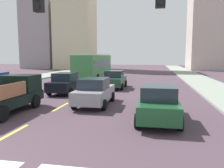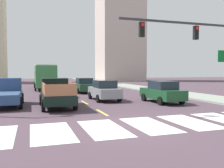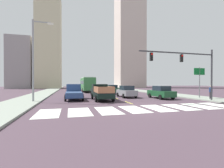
# 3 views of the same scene
# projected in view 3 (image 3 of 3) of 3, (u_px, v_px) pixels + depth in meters

# --- Properties ---
(ground_plane) EXTENTS (160.00, 160.00, 0.00)m
(ground_plane) POSITION_uv_depth(u_px,v_px,m) (146.00, 109.00, 13.16)
(ground_plane) COLOR #4B3944
(sidewalk_right) EXTENTS (3.94, 110.00, 0.15)m
(sidewalk_right) POSITION_uv_depth(u_px,v_px,m) (154.00, 92.00, 33.44)
(sidewalk_right) COLOR gray
(sidewalk_right) RESTS_ON ground
(sidewalk_left) EXTENTS (3.94, 110.00, 0.15)m
(sidewalk_left) POSITION_uv_depth(u_px,v_px,m) (40.00, 94.00, 27.65)
(sidewalk_left) COLOR gray
(sidewalk_left) RESTS_ON ground
(crosswalk_stripe_0) EXTENTS (1.66, 3.59, 0.01)m
(crosswalk_stripe_0) POSITION_uv_depth(u_px,v_px,m) (48.00, 113.00, 11.18)
(crosswalk_stripe_0) COLOR silver
(crosswalk_stripe_0) RESTS_ON ground
(crosswalk_stripe_1) EXTENTS (1.66, 3.59, 0.01)m
(crosswalk_stripe_1) POSITION_uv_depth(u_px,v_px,m) (79.00, 112.00, 11.75)
(crosswalk_stripe_1) COLOR silver
(crosswalk_stripe_1) RESTS_ON ground
(crosswalk_stripe_2) EXTENTS (1.66, 3.59, 0.01)m
(crosswalk_stripe_2) POSITION_uv_depth(u_px,v_px,m) (108.00, 110.00, 12.31)
(crosswalk_stripe_2) COLOR silver
(crosswalk_stripe_2) RESTS_ON ground
(crosswalk_stripe_3) EXTENTS (1.66, 3.59, 0.01)m
(crosswalk_stripe_3) POSITION_uv_depth(u_px,v_px,m) (134.00, 109.00, 12.88)
(crosswalk_stripe_3) COLOR silver
(crosswalk_stripe_3) RESTS_ON ground
(crosswalk_stripe_4) EXTENTS (1.66, 3.59, 0.01)m
(crosswalk_stripe_4) POSITION_uv_depth(u_px,v_px,m) (158.00, 108.00, 13.44)
(crosswalk_stripe_4) COLOR silver
(crosswalk_stripe_4) RESTS_ON ground
(crosswalk_stripe_5) EXTENTS (1.66, 3.59, 0.01)m
(crosswalk_stripe_5) POSITION_uv_depth(u_px,v_px,m) (179.00, 107.00, 14.01)
(crosswalk_stripe_5) COLOR silver
(crosswalk_stripe_5) RESTS_ON ground
(crosswalk_stripe_6) EXTENTS (1.66, 3.59, 0.01)m
(crosswalk_stripe_6) POSITION_uv_depth(u_px,v_px,m) (200.00, 106.00, 14.57)
(crosswalk_stripe_6) COLOR silver
(crosswalk_stripe_6) RESTS_ON ground
(crosswalk_stripe_7) EXTENTS (1.66, 3.59, 0.01)m
(crosswalk_stripe_7) POSITION_uv_depth(u_px,v_px,m) (218.00, 105.00, 15.14)
(crosswalk_stripe_7) COLOR silver
(crosswalk_stripe_7) RESTS_ON ground
(lane_dash_0) EXTENTS (0.16, 2.40, 0.01)m
(lane_dash_0) POSITION_uv_depth(u_px,v_px,m) (129.00, 103.00, 17.02)
(lane_dash_0) COLOR #DACE43
(lane_dash_0) RESTS_ON ground
(lane_dash_1) EXTENTS (0.16, 2.40, 0.01)m
(lane_dash_1) POSITION_uv_depth(u_px,v_px,m) (116.00, 98.00, 21.85)
(lane_dash_1) COLOR #DACE43
(lane_dash_1) RESTS_ON ground
(lane_dash_2) EXTENTS (0.16, 2.40, 0.01)m
(lane_dash_2) POSITION_uv_depth(u_px,v_px,m) (107.00, 95.00, 26.68)
(lane_dash_2) COLOR #DACE43
(lane_dash_2) RESTS_ON ground
(lane_dash_3) EXTENTS (0.16, 2.40, 0.01)m
(lane_dash_3) POSITION_uv_depth(u_px,v_px,m) (102.00, 93.00, 31.51)
(lane_dash_3) COLOR #DACE43
(lane_dash_3) RESTS_ON ground
(lane_dash_4) EXTENTS (0.16, 2.40, 0.01)m
(lane_dash_4) POSITION_uv_depth(u_px,v_px,m) (97.00, 92.00, 36.34)
(lane_dash_4) COLOR #DACE43
(lane_dash_4) RESTS_ON ground
(lane_dash_5) EXTENTS (0.16, 2.40, 0.01)m
(lane_dash_5) POSITION_uv_depth(u_px,v_px,m) (94.00, 91.00, 41.17)
(lane_dash_5) COLOR #DACE43
(lane_dash_5) RESTS_ON ground
(lane_dash_6) EXTENTS (0.16, 2.40, 0.01)m
(lane_dash_6) POSITION_uv_depth(u_px,v_px,m) (92.00, 90.00, 46.00)
(lane_dash_6) COLOR #DACE43
(lane_dash_6) RESTS_ON ground
(lane_dash_7) EXTENTS (0.16, 2.40, 0.01)m
(lane_dash_7) POSITION_uv_depth(u_px,v_px,m) (90.00, 89.00, 50.83)
(lane_dash_7) COLOR #DACE43
(lane_dash_7) RESTS_ON ground
(pickup_stakebed) EXTENTS (2.18, 5.20, 1.96)m
(pickup_stakebed) POSITION_uv_depth(u_px,v_px,m) (101.00, 92.00, 19.68)
(pickup_stakebed) COLOR black
(pickup_stakebed) RESTS_ON ground
(pickup_dark) EXTENTS (2.18, 5.20, 1.96)m
(pickup_dark) POSITION_uv_depth(u_px,v_px,m) (74.00, 92.00, 20.37)
(pickup_dark) COLOR navy
(pickup_dark) RESTS_ON ground
(city_bus) EXTENTS (2.72, 10.80, 3.32)m
(city_bus) POSITION_uv_depth(u_px,v_px,m) (87.00, 83.00, 37.02)
(city_bus) COLOR #3A7E42
(city_bus) RESTS_ON ground
(sedan_mid) EXTENTS (2.02, 4.40, 1.72)m
(sedan_mid) POSITION_uv_depth(u_px,v_px,m) (161.00, 92.00, 21.38)
(sedan_mid) COLOR #1A4A29
(sedan_mid) RESTS_ON ground
(sedan_far) EXTENTS (2.02, 4.40, 1.72)m
(sedan_far) POSITION_uv_depth(u_px,v_px,m) (112.00, 89.00, 30.84)
(sedan_far) COLOR #21482F
(sedan_far) RESTS_ON ground
(sedan_near_left) EXTENTS (2.02, 4.40, 1.72)m
(sedan_near_left) POSITION_uv_depth(u_px,v_px,m) (126.00, 91.00, 23.21)
(sedan_near_left) COLOR gray
(sedan_near_left) RESTS_ON ground
(sedan_near_right) EXTENTS (2.02, 4.40, 1.72)m
(sedan_near_right) POSITION_uv_depth(u_px,v_px,m) (98.00, 90.00, 26.32)
(sedan_near_right) COLOR black
(sedan_near_right) RESTS_ON ground
(traffic_signal_gantry) EXTENTS (9.28, 0.27, 6.00)m
(traffic_signal_gantry) POSITION_uv_depth(u_px,v_px,m) (190.00, 64.00, 17.58)
(traffic_signal_gantry) COLOR #2D2D33
(traffic_signal_gantry) RESTS_ON ground
(direction_sign_green) EXTENTS (1.70, 0.12, 4.20)m
(direction_sign_green) POSITION_uv_depth(u_px,v_px,m) (199.00, 76.00, 21.05)
(direction_sign_green) COLOR slate
(direction_sign_green) RESTS_ON ground
(streetlight_left) EXTENTS (2.20, 0.28, 9.00)m
(streetlight_left) POSITION_uv_depth(u_px,v_px,m) (35.00, 57.00, 17.09)
(streetlight_left) COLOR gray
(streetlight_left) RESTS_ON ground
(pedestrian_walking) EXTENTS (0.53, 0.34, 1.64)m
(pedestrian_walking) POSITION_uv_depth(u_px,v_px,m) (211.00, 91.00, 19.87)
(pedestrian_walking) COLOR black
(pedestrian_walking) RESTS_ON sidewalk_right
(tower_tall_centre) EXTENTS (11.47, 9.66, 67.60)m
(tower_tall_centre) POSITION_uv_depth(u_px,v_px,m) (130.00, 10.00, 68.99)
(tower_tall_centre) COLOR beige
(tower_tall_centre) RESTS_ON ground
(block_mid_left) EXTENTS (8.83, 8.48, 34.06)m
(block_mid_left) POSITION_uv_depth(u_px,v_px,m) (49.00, 43.00, 59.14)
(block_mid_left) COLOR beige
(block_mid_left) RESTS_ON ground
(block_mid_right) EXTENTS (8.20, 10.94, 18.57)m
(block_mid_right) POSITION_uv_depth(u_px,v_px,m) (22.00, 64.00, 59.21)
(block_mid_right) COLOR gray
(block_mid_right) RESTS_ON ground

